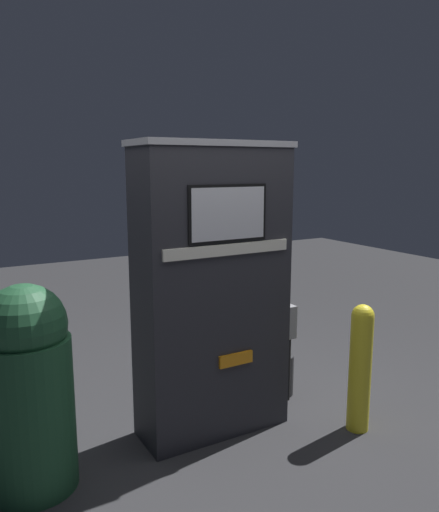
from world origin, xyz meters
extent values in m
plane|color=#2D2D30|center=(0.00, 0.00, 0.00)|extent=(14.00, 14.00, 0.00)
cube|color=#28282D|center=(0.00, 0.20, 0.52)|extent=(1.02, 0.41, 1.03)
cube|color=#28282D|center=(0.00, 0.20, 1.49)|extent=(1.02, 0.41, 0.91)
cube|color=#99999E|center=(0.00, 0.20, 1.96)|extent=(1.05, 0.44, 0.04)
cube|color=black|center=(0.00, -0.01, 1.53)|extent=(0.55, 0.01, 0.36)
cube|color=silver|center=(0.00, -0.01, 1.53)|extent=(0.52, 0.01, 0.32)
cube|color=silver|center=(0.00, -0.01, 1.31)|extent=(0.90, 0.02, 0.07)
cube|color=orange|center=(0.06, -0.01, 0.57)|extent=(0.25, 0.02, 0.08)
cube|color=#99999E|center=(0.55, 0.12, 0.72)|extent=(0.09, 0.18, 0.24)
cylinder|color=black|center=(0.55, 0.06, 0.37)|extent=(0.03, 0.03, 0.47)
cylinder|color=yellow|center=(0.87, -0.33, 0.41)|extent=(0.15, 0.15, 0.83)
sphere|color=yellow|center=(0.87, -0.33, 0.83)|extent=(0.15, 0.15, 0.15)
cylinder|color=#1E4C2D|center=(-1.21, 0.14, 0.44)|extent=(0.48, 0.48, 0.89)
sphere|color=#1E4C2D|center=(-1.21, 0.14, 0.97)|extent=(0.46, 0.46, 0.46)
cylinder|color=#262628|center=(0.73, 0.40, 0.17)|extent=(0.23, 0.23, 0.33)
cylinder|color=black|center=(0.76, 0.40, 0.52)|extent=(0.02, 0.11, 0.42)
camera|label=1|loc=(-1.59, -2.65, 1.83)|focal=35.00mm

